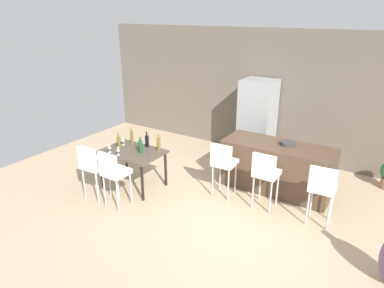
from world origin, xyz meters
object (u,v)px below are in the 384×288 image
object	(u,v)px
dining_chair_near	(92,164)
dining_chair_far	(113,171)
bar_chair_middle	(266,172)
refrigerator	(257,120)
wine_bottle_far	(147,141)
wine_bottle_inner	(141,146)
wine_glass_left	(109,146)
wine_glass_end	(118,149)
wine_bottle_near	(119,142)
wine_bottle_corner	(132,137)
wine_glass_middle	(123,139)
kitchen_island	(277,167)
dining_table	(133,155)
wine_bottle_right	(159,144)
fruit_bowl	(287,144)
bar_chair_left	(223,161)
bar_chair_right	(322,186)

from	to	relation	value
dining_chair_near	dining_chair_far	xyz separation A→B (m)	(0.51, -0.00, 0.00)
bar_chair_middle	refrigerator	distance (m)	2.24
bar_chair_middle	wine_bottle_far	world-z (taller)	same
dining_chair_near	wine_bottle_inner	size ratio (longest dim) A/B	3.35
wine_glass_left	wine_glass_end	world-z (taller)	same
wine_glass_end	wine_bottle_near	bearing A→B (deg)	131.62
wine_bottle_corner	wine_glass_middle	world-z (taller)	wine_bottle_corner
kitchen_island	refrigerator	world-z (taller)	refrigerator
bar_chair_middle	wine_bottle_far	bearing A→B (deg)	-173.50
dining_table	wine_bottle_right	bearing A→B (deg)	38.44
bar_chair_middle	wine_glass_end	distance (m)	2.69
wine_glass_middle	fruit_bowl	size ratio (longest dim) A/B	0.69
wine_bottle_far	refrigerator	bearing A→B (deg)	59.07
bar_chair_middle	wine_bottle_far	size ratio (longest dim) A/B	3.38
refrigerator	wine_bottle_near	bearing A→B (deg)	-124.61
bar_chair_left	refrigerator	size ratio (longest dim) A/B	0.57
wine_bottle_right	wine_bottle_far	distance (m)	0.30
wine_bottle_corner	refrigerator	distance (m)	2.85
wine_glass_end	dining_chair_near	bearing A→B (deg)	-109.63
fruit_bowl	wine_bottle_near	bearing A→B (deg)	-153.44
dining_chair_far	refrigerator	xyz separation A→B (m)	(1.19, 3.36, 0.22)
dining_chair_near	wine_glass_end	world-z (taller)	dining_chair_near
kitchen_island	refrigerator	distance (m)	1.60
bar_chair_left	bar_chair_middle	size ratio (longest dim) A/B	1.00
wine_bottle_inner	wine_glass_end	xyz separation A→B (m)	(-0.28, -0.31, -0.00)
bar_chair_left	dining_chair_far	distance (m)	1.95
wine_glass_left	refrigerator	bearing A→B (deg)	58.46
dining_chair_near	wine_glass_middle	xyz separation A→B (m)	(-0.11, 0.91, 0.17)
wine_bottle_near	fruit_bowl	distance (m)	3.20
dining_chair_near	wine_bottle_right	xyz separation A→B (m)	(0.65, 1.08, 0.17)
wine_glass_left	wine_glass_middle	world-z (taller)	same
kitchen_island	dining_chair_near	world-z (taller)	dining_chair_near
wine_bottle_right	bar_chair_right	bearing A→B (deg)	5.43
dining_chair_far	wine_bottle_inner	size ratio (longest dim) A/B	3.35
bar_chair_left	kitchen_island	bearing A→B (deg)	46.53
wine_bottle_near	bar_chair_middle	bearing A→B (deg)	12.12
dining_chair_near	refrigerator	world-z (taller)	refrigerator
wine_bottle_far	kitchen_island	bearing A→B (deg)	24.59
kitchen_island	dining_chair_near	xyz separation A→B (m)	(-2.64, -2.15, 0.24)
refrigerator	dining_chair_near	bearing A→B (deg)	-116.91
bar_chair_left	wine_glass_left	world-z (taller)	bar_chair_left
wine_bottle_right	wine_glass_end	distance (m)	0.77
dining_chair_far	wine_bottle_near	distance (m)	0.99
kitchen_island	bar_chair_middle	size ratio (longest dim) A/B	1.95
kitchen_island	wine_bottle_far	size ratio (longest dim) A/B	6.60
bar_chair_middle	dining_chair_far	xyz separation A→B (m)	(-2.19, -1.37, 0.00)
kitchen_island	wine_glass_middle	xyz separation A→B (m)	(-2.75, -1.23, 0.40)
wine_glass_left	fruit_bowl	world-z (taller)	fruit_bowl
wine_glass_end	fruit_bowl	bearing A→B (deg)	33.36
dining_chair_far	wine_bottle_far	world-z (taller)	same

